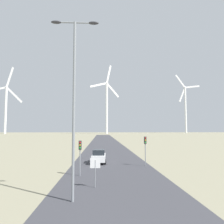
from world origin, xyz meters
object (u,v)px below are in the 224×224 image
stop_sign_near (95,167)px  traffic_light_post_near_right (145,144)px  wind_turbine_far_left (6,105)px  streetlamp (74,89)px  car_approaching (99,156)px  wind_turbine_center (185,106)px  wind_turbine_left (107,103)px  traffic_light_post_near_left (80,150)px

stop_sign_near → traffic_light_post_near_right: bearing=58.2°
wind_turbine_far_left → streetlamp: bearing=-65.6°
car_approaching → wind_turbine_center: bearing=65.8°
streetlamp → wind_turbine_center: bearing=67.0°
wind_turbine_left → wind_turbine_center: bearing=20.5°
stop_sign_near → traffic_light_post_near_left: traffic_light_post_near_left is taller
traffic_light_post_near_left → wind_turbine_center: wind_turbine_center is taller
traffic_light_post_near_left → wind_turbine_far_left: bearing=115.2°
car_approaching → wind_turbine_center: wind_turbine_center is taller
wind_turbine_left → wind_turbine_far_left: bearing=177.8°
streetlamp → wind_turbine_left: wind_turbine_left is taller
stop_sign_near → wind_turbine_center: wind_turbine_center is taller
streetlamp → stop_sign_near: 6.69m
wind_turbine_far_left → wind_turbine_left: wind_turbine_left is taller
wind_turbine_far_left → wind_turbine_left: bearing=-2.2°
traffic_light_post_near_left → wind_turbine_left: 194.55m
traffic_light_post_near_right → wind_turbine_left: wind_turbine_left is taller
traffic_light_post_near_right → wind_turbine_center: wind_turbine_center is taller
traffic_light_post_near_left → wind_turbine_center: size_ratio=0.05×
traffic_light_post_near_right → wind_turbine_left: (-0.45, 187.21, 27.89)m
traffic_light_post_near_left → traffic_light_post_near_right: bearing=34.2°
streetlamp → wind_turbine_center: 256.39m
wind_turbine_left → wind_turbine_center: size_ratio=1.01×
streetlamp → wind_turbine_center: (99.82, 234.86, 24.79)m
stop_sign_near → wind_turbine_center: (98.49, 231.54, 30.45)m
wind_turbine_far_left → wind_turbine_left: (99.30, -3.75, 1.93)m
traffic_light_post_near_right → wind_turbine_far_left: wind_turbine_far_left is taller
traffic_light_post_near_right → car_approaching: 6.74m
traffic_light_post_near_right → wind_turbine_far_left: bearing=117.6°
wind_turbine_center → traffic_light_post_near_left: bearing=-113.8°
streetlamp → car_approaching: size_ratio=2.87×
stop_sign_near → wind_turbine_left: 199.05m
traffic_light_post_near_left → wind_turbine_center: bearing=66.2°
streetlamp → traffic_light_post_near_right: streetlamp is taller
stop_sign_near → car_approaching: (0.13, 12.47, -0.71)m
stop_sign_near → wind_turbine_far_left: size_ratio=0.03×
streetlamp → wind_turbine_far_left: bearing=114.4°
car_approaching → wind_turbine_far_left: wind_turbine_far_left is taller
traffic_light_post_near_left → car_approaching: size_ratio=0.83×
stop_sign_near → car_approaching: size_ratio=0.56×
car_approaching → wind_turbine_left: size_ratio=0.06×
traffic_light_post_near_left → wind_turbine_left: size_ratio=0.05×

